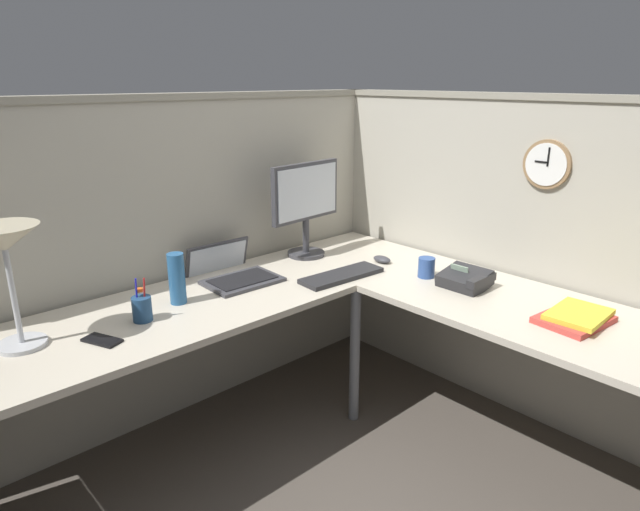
{
  "coord_description": "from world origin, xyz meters",
  "views": [
    {
      "loc": [
        -1.61,
        -1.5,
        1.65
      ],
      "look_at": [
        0.06,
        0.31,
        0.85
      ],
      "focal_mm": 31.02,
      "sensor_mm": 36.0,
      "label": 1
    }
  ],
  "objects_px": {
    "laptop": "(231,273)",
    "thermos_flask": "(177,279)",
    "office_phone": "(466,280)",
    "desk_lamp_dome": "(5,249)",
    "wall_clock": "(547,164)",
    "computer_mouse": "(382,259)",
    "pen_cup": "(142,308)",
    "cell_phone": "(102,340)",
    "coffee_mug": "(426,267)",
    "monitor": "(306,202)",
    "book_stack": "(576,317)",
    "keyboard": "(342,275)"
  },
  "relations": [
    {
      "from": "laptop",
      "to": "thermos_flask",
      "type": "bearing_deg",
      "value": -162.04
    },
    {
      "from": "laptop",
      "to": "office_phone",
      "type": "xyz_separation_m",
      "value": [
        0.71,
        -0.84,
        0.01
      ]
    },
    {
      "from": "desk_lamp_dome",
      "to": "wall_clock",
      "type": "xyz_separation_m",
      "value": [
        1.99,
        -0.91,
        0.18
      ]
    },
    {
      "from": "computer_mouse",
      "to": "pen_cup",
      "type": "distance_m",
      "value": 1.25
    },
    {
      "from": "desk_lamp_dome",
      "to": "pen_cup",
      "type": "relative_size",
      "value": 2.47
    },
    {
      "from": "pen_cup",
      "to": "cell_phone",
      "type": "xyz_separation_m",
      "value": [
        -0.19,
        -0.07,
        -0.05
      ]
    },
    {
      "from": "pen_cup",
      "to": "coffee_mug",
      "type": "xyz_separation_m",
      "value": [
        1.23,
        -0.46,
        -0.0
      ]
    },
    {
      "from": "monitor",
      "to": "thermos_flask",
      "type": "bearing_deg",
      "value": -171.53
    },
    {
      "from": "book_stack",
      "to": "thermos_flask",
      "type": "bearing_deg",
      "value": 130.1
    },
    {
      "from": "book_stack",
      "to": "coffee_mug",
      "type": "xyz_separation_m",
      "value": [
        -0.01,
        0.72,
        0.03
      ]
    },
    {
      "from": "computer_mouse",
      "to": "desk_lamp_dome",
      "type": "distance_m",
      "value": 1.71
    },
    {
      "from": "laptop",
      "to": "wall_clock",
      "type": "distance_m",
      "value": 1.53
    },
    {
      "from": "laptop",
      "to": "pen_cup",
      "type": "height_order",
      "value": "pen_cup"
    },
    {
      "from": "keyboard",
      "to": "office_phone",
      "type": "height_order",
      "value": "office_phone"
    },
    {
      "from": "keyboard",
      "to": "coffee_mug",
      "type": "distance_m",
      "value": 0.41
    },
    {
      "from": "laptop",
      "to": "desk_lamp_dome",
      "type": "relative_size",
      "value": 0.88
    },
    {
      "from": "monitor",
      "to": "wall_clock",
      "type": "height_order",
      "value": "wall_clock"
    },
    {
      "from": "monitor",
      "to": "coffee_mug",
      "type": "bearing_deg",
      "value": -73.04
    },
    {
      "from": "keyboard",
      "to": "coffee_mug",
      "type": "bearing_deg",
      "value": -37.61
    },
    {
      "from": "monitor",
      "to": "wall_clock",
      "type": "xyz_separation_m",
      "value": [
        0.55,
        -1.01,
        0.25
      ]
    },
    {
      "from": "laptop",
      "to": "wall_clock",
      "type": "height_order",
      "value": "wall_clock"
    },
    {
      "from": "laptop",
      "to": "pen_cup",
      "type": "distance_m",
      "value": 0.57
    },
    {
      "from": "monitor",
      "to": "desk_lamp_dome",
      "type": "bearing_deg",
      "value": -175.98
    },
    {
      "from": "desk_lamp_dome",
      "to": "coffee_mug",
      "type": "bearing_deg",
      "value": -18.33
    },
    {
      "from": "laptop",
      "to": "computer_mouse",
      "type": "bearing_deg",
      "value": -26.16
    },
    {
      "from": "office_phone",
      "to": "computer_mouse",
      "type": "bearing_deg",
      "value": 91.03
    },
    {
      "from": "laptop",
      "to": "coffee_mug",
      "type": "bearing_deg",
      "value": -42.55
    },
    {
      "from": "desk_lamp_dome",
      "to": "wall_clock",
      "type": "bearing_deg",
      "value": -24.59
    },
    {
      "from": "book_stack",
      "to": "wall_clock",
      "type": "distance_m",
      "value": 0.72
    },
    {
      "from": "thermos_flask",
      "to": "office_phone",
      "type": "distance_m",
      "value": 1.29
    },
    {
      "from": "pen_cup",
      "to": "office_phone",
      "type": "distance_m",
      "value": 1.42
    },
    {
      "from": "monitor",
      "to": "wall_clock",
      "type": "bearing_deg",
      "value": -61.74
    },
    {
      "from": "cell_phone",
      "to": "coffee_mug",
      "type": "xyz_separation_m",
      "value": [
        1.42,
        -0.39,
        0.04
      ]
    },
    {
      "from": "thermos_flask",
      "to": "monitor",
      "type": "bearing_deg",
      "value": 8.47
    },
    {
      "from": "computer_mouse",
      "to": "book_stack",
      "type": "distance_m",
      "value": 1.0
    },
    {
      "from": "pen_cup",
      "to": "coffee_mug",
      "type": "bearing_deg",
      "value": -20.32
    },
    {
      "from": "monitor",
      "to": "book_stack",
      "type": "relative_size",
      "value": 1.67
    },
    {
      "from": "laptop",
      "to": "book_stack",
      "type": "xyz_separation_m",
      "value": [
        0.7,
        -1.35,
        -0.0
      ]
    },
    {
      "from": "office_phone",
      "to": "pen_cup",
      "type": "bearing_deg",
      "value": 152.04
    },
    {
      "from": "thermos_flask",
      "to": "wall_clock",
      "type": "height_order",
      "value": "wall_clock"
    },
    {
      "from": "computer_mouse",
      "to": "cell_phone",
      "type": "bearing_deg",
      "value": 176.15
    },
    {
      "from": "coffee_mug",
      "to": "book_stack",
      "type": "bearing_deg",
      "value": -89.44
    },
    {
      "from": "pen_cup",
      "to": "office_phone",
      "type": "height_order",
      "value": "pen_cup"
    },
    {
      "from": "computer_mouse",
      "to": "desk_lamp_dome",
      "type": "bearing_deg",
      "value": 171.22
    },
    {
      "from": "office_phone",
      "to": "book_stack",
      "type": "bearing_deg",
      "value": -91.47
    },
    {
      "from": "computer_mouse",
      "to": "wall_clock",
      "type": "bearing_deg",
      "value": -62.84
    },
    {
      "from": "monitor",
      "to": "pen_cup",
      "type": "relative_size",
      "value": 2.78
    },
    {
      "from": "computer_mouse",
      "to": "pen_cup",
      "type": "relative_size",
      "value": 0.58
    },
    {
      "from": "cell_phone",
      "to": "office_phone",
      "type": "height_order",
      "value": "office_phone"
    },
    {
      "from": "monitor",
      "to": "cell_phone",
      "type": "relative_size",
      "value": 3.47
    }
  ]
}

